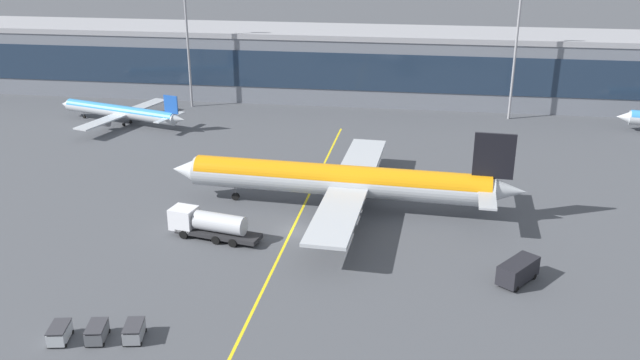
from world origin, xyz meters
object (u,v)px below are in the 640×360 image
object	(u,v)px
baggage_cart_2	(134,331)
commuter_jet_near	(121,112)
baggage_cart_0	(60,333)
main_airliner	(341,180)
baggage_cart_1	(97,332)
crew_van	(519,270)
fuel_tanker	(209,224)

from	to	relation	value
baggage_cart_2	commuter_jet_near	world-z (taller)	commuter_jet_near
baggage_cart_0	commuter_jet_near	world-z (taller)	commuter_jet_near
main_airliner	commuter_jet_near	xyz separation A→B (m)	(-43.03, 31.69, -1.57)
baggage_cart_2	main_airliner	bearing A→B (deg)	64.82
main_airliner	baggage_cart_1	world-z (taller)	main_airliner
crew_van	baggage_cart_0	bearing A→B (deg)	-158.06
fuel_tanker	baggage_cart_1	distance (m)	21.28
fuel_tanker	commuter_jet_near	bearing A→B (deg)	124.58
baggage_cart_1	commuter_jet_near	size ratio (longest dim) A/B	0.11
fuel_tanker	baggage_cart_2	size ratio (longest dim) A/B	3.84
fuel_tanker	baggage_cart_2	xyz separation A→B (m)	(-0.54, -20.34, -0.96)
fuel_tanker	baggage_cart_0	distance (m)	22.60
main_airliner	baggage_cart_1	distance (m)	36.17
baggage_cart_0	commuter_jet_near	size ratio (longest dim) A/B	0.11
crew_van	baggage_cart_2	bearing A→B (deg)	-156.14
main_airliner	fuel_tanker	bearing A→B (deg)	-143.05
baggage_cart_1	baggage_cart_2	distance (m)	3.20
main_airliner	baggage_cart_0	bearing A→B (deg)	-122.99
baggage_cart_2	commuter_jet_near	bearing A→B (deg)	114.53
crew_van	commuter_jet_near	size ratio (longest dim) A/B	0.20
fuel_tanker	baggage_cart_1	world-z (taller)	fuel_tanker
fuel_tanker	crew_van	world-z (taller)	fuel_tanker
baggage_cart_0	commuter_jet_near	distance (m)	67.50
commuter_jet_near	baggage_cart_0	bearing A→B (deg)	-70.75
baggage_cart_0	crew_van	bearing A→B (deg)	21.94
baggage_cart_2	commuter_jet_near	xyz separation A→B (m)	(-28.53, 62.53, 1.48)
fuel_tanker	crew_van	distance (m)	34.15
baggage_cart_1	baggage_cart_2	size ratio (longest dim) A/B	1.00
fuel_tanker	baggage_cart_0	size ratio (longest dim) A/B	3.84
baggage_cart_2	fuel_tanker	bearing A→B (deg)	88.47
baggage_cart_0	commuter_jet_near	xyz separation A→B (m)	(-22.24, 63.71, 1.48)
fuel_tanker	commuter_jet_near	xyz separation A→B (m)	(-29.08, 42.19, 0.52)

